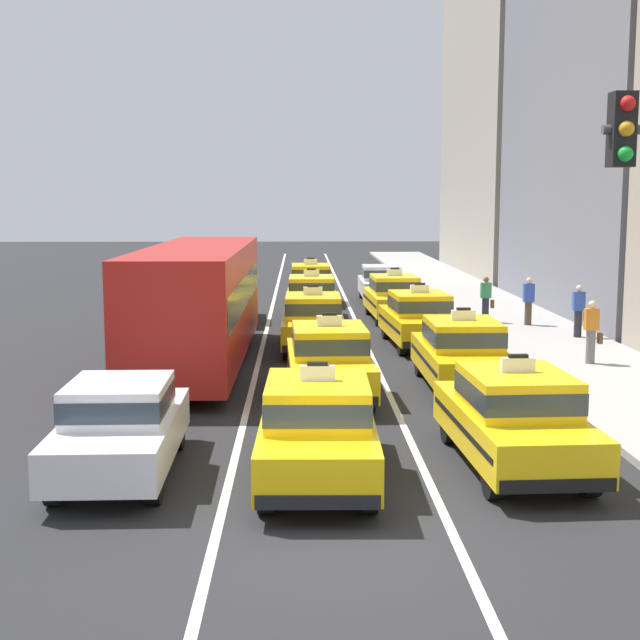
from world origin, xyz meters
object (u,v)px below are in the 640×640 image
Objects in this scene: taxi_center_nearest at (317,427)px; pedestrian_mid_block at (592,332)px; taxi_right_second at (462,352)px; taxi_right_fourth at (394,297)px; taxi_right_third at (419,318)px; sedan_left_nearest at (120,425)px; bus_left_second at (199,298)px; sedan_left_third at (228,298)px; pedestrian_trailing at (529,301)px; taxi_center_second at (329,360)px; pedestrian_near_crosswalk at (579,311)px; taxi_center_fourth at (311,298)px; taxi_right_nearest at (514,417)px; taxi_center_third at (313,321)px; taxi_center_fifth at (311,283)px; pedestrian_by_storefront at (486,299)px; sedan_right_fifth at (381,282)px.

pedestrian_mid_block is at bearing 50.92° from taxi_center_nearest.
taxi_right_fourth is at bearing 91.63° from taxi_right_second.
taxi_right_second is 6.01m from taxi_right_third.
sedan_left_nearest is 9.62m from bus_left_second.
sedan_left_nearest is 1.00× the size of sedan_left_third.
bus_left_second is 12.36m from pedestrian_trailing.
taxi_center_second is 1.00× the size of taxi_right_fourth.
sedan_left_third is at bearing 104.61° from taxi_center_second.
pedestrian_near_crosswalk is 0.98× the size of pedestrian_mid_block.
taxi_center_fourth is 2.79× the size of pedestrian_trailing.
taxi_center_nearest is at bearing -169.74° from taxi_right_nearest.
taxi_center_fourth is (0.04, 6.13, 0.00)m from taxi_center_third.
pedestrian_near_crosswalk is (8.37, 1.35, 0.09)m from taxi_center_third.
taxi_center_fifth is at bearing 105.47° from taxi_right_third.
bus_left_second is 2.58× the size of sedan_left_third.
taxi_center_nearest is 1.00× the size of taxi_center_third.
taxi_right_fourth is (2.83, 12.73, 0.00)m from taxi_center_second.
taxi_right_fourth is at bearing 70.68° from sedan_left_nearest.
sedan_left_third is 2.65× the size of pedestrian_trailing.
taxi_right_nearest is (6.28, -9.32, -0.94)m from bus_left_second.
sedan_left_third is 18.66m from taxi_center_nearest.
taxi_center_fourth is at bearing 91.04° from taxi_center_second.
taxi_right_third reaches higher than pedestrian_by_storefront.
sedan_left_nearest is at bearing -98.15° from taxi_center_fifth.
sedan_left_third is at bearing 89.36° from bus_left_second.
taxi_center_nearest is at bearing -93.69° from taxi_center_second.
pedestrian_mid_block is (3.88, 2.38, 0.11)m from taxi_right_second.
taxi_right_third reaches higher than sedan_left_third.
taxi_center_fourth is 11.73m from pedestrian_mid_block.
sedan_left_nearest is 24.91m from sedan_right_fifth.
taxi_right_nearest is at bearing -89.89° from sedan_right_fifth.
pedestrian_by_storefront is (2.94, 4.18, 0.08)m from taxi_right_third.
bus_left_second reaches higher than taxi_right_third.
taxi_right_second reaches higher than pedestrian_mid_block.
pedestrian_near_crosswalk is at bearing 8.83° from taxi_right_third.
pedestrian_mid_block reaches higher than pedestrian_trailing.
taxi_right_fourth is at bearing 5.40° from taxi_center_fourth.
taxi_center_third is 7.13m from taxi_right_fourth.
taxi_center_nearest is at bearing -90.48° from taxi_center_fifth.
taxi_right_second is 17.65m from sedan_right_fifth.
taxi_right_fourth is at bearing -90.46° from sedan_right_fifth.
taxi_center_third is 6.13m from taxi_center_fourth.
pedestrian_mid_block is 7.89m from pedestrian_by_storefront.
taxi_right_second is 10.54m from pedestrian_by_storefront.
sedan_right_fifth is at bearing 62.90° from taxi_center_fourth.
taxi_center_fourth reaches higher than pedestrian_by_storefront.
taxi_center_third and taxi_center_fifth have the same top height.
taxi_right_second reaches higher than pedestrian_trailing.
taxi_right_second is 2.73× the size of pedestrian_mid_block.
taxi_center_third and taxi_right_third have the same top height.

